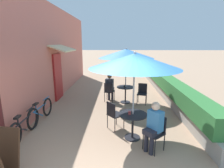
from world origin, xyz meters
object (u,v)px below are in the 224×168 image
Objects in this scene: patio_umbrella_near at (135,61)px; patio_table_mid at (125,91)px; cafe_chair_near_right at (114,113)px; patio_umbrella_mid at (126,54)px; cafe_chair_near_left at (156,130)px; coffee_cup_near at (130,113)px; seated_patron_near_left at (154,125)px; cafe_chair_mid_right at (142,92)px; bicycle_second at (41,112)px; cafe_chair_mid_left at (109,90)px; patio_table_near at (133,121)px; seated_patron_mid_left at (110,86)px; bicycle_leaning at (24,126)px; coffee_cup_mid at (125,86)px.

patio_umbrella_near is 3.10× the size of patio_table_mid.
patio_umbrella_mid is (0.46, 2.46, 1.63)m from cafe_chair_near_right.
cafe_chair_near_left reaches higher than coffee_cup_near.
patio_umbrella_near is at bearing -2.80° from seated_patron_near_left.
patio_umbrella_near is 2.74× the size of cafe_chair_near_right.
patio_umbrella_near reaches higher than patio_table_mid.
cafe_chair_mid_right reaches higher than bicycle_second.
cafe_chair_mid_left is at bearing -21.84° from seated_patron_near_left.
patio_table_near is 3.26m from seated_patron_mid_left.
cafe_chair_mid_left is at bearing 6.03° from cafe_chair_mid_right.
cafe_chair_near_right reaches higher than patio_table_near.
patio_umbrella_near reaches higher than coffee_cup_near.
coffee_cup_near is 3.01m from patio_table_mid.
seated_patron_near_left is 3.48m from bicycle_leaning.
seated_patron_mid_left reaches higher than patio_table_near.
cafe_chair_near_left is at bearing -57.00° from seated_patron_mid_left.
coffee_cup_mid is (0.67, -0.15, 0.24)m from cafe_chair_mid_left.
patio_table_near is at bearing -2.80° from seated_patron_near_left.
cafe_chair_mid_left is (-1.23, 3.64, -0.17)m from seated_patron_near_left.
patio_table_near is 0.73m from cafe_chair_near_right.
coffee_cup_near is (-0.09, -0.04, 0.24)m from patio_table_near.
patio_umbrella_near reaches higher than bicycle_leaning.
coffee_cup_near is at bearing 89.20° from cafe_chair_mid_right.
seated_patron_near_left is at bearing -52.29° from patio_umbrella_near.
seated_patron_near_left is 3.84m from cafe_chair_mid_left.
coffee_cup_mid is (0.65, -0.26, 0.07)m from seated_patron_mid_left.
cafe_chair_mid_left is 3.04m from bicycle_second.
coffee_cup_mid is at bearing 0.78° from cafe_chair_mid_left.
cafe_chair_near_left reaches higher than patio_table_mid.
cafe_chair_near_right is (-0.97, 1.07, -0.17)m from seated_patron_near_left.
cafe_chair_near_right is at bearing -100.67° from patio_table_mid.
cafe_chair_mid_left is (-0.78, 3.06, -1.63)m from patio_umbrella_near.
seated_patron_mid_left is (0.03, 0.11, 0.17)m from cafe_chair_mid_left.
cafe_chair_near_right is 2.69m from seated_patron_mid_left.
cafe_chair_near_right reaches higher than coffee_cup_near.
cafe_chair_near_right and cafe_chair_mid_right have the same top height.
patio_umbrella_near is 1.78m from cafe_chair_near_right.
patio_umbrella_mid reaches higher than cafe_chair_near_left.
bicycle_leaning is (-2.45, -0.58, -0.16)m from cafe_chair_near_right.
patio_umbrella_mid is (-0.51, 3.54, 1.46)m from seated_patron_near_left.
patio_umbrella_near is 2.74× the size of cafe_chair_near_left.
cafe_chair_mid_right is at bearing 6.03° from cafe_chair_mid_left.
bicycle_second is (-2.18, -2.11, -0.17)m from cafe_chair_mid_left.
patio_table_near is at bearing -88.77° from patio_umbrella_mid.
bicycle_leaning is at bearing -178.45° from patio_table_near.
bicycle_leaning reaches higher than bicycle_second.
coffee_cup_near is at bearing -90.57° from patio_table_mid.
coffee_cup_mid reaches higher than bicycle_leaning.
patio_table_near is 0.61× the size of seated_patron_mid_left.
cafe_chair_mid_right is (0.13, 3.37, 0.00)m from cafe_chair_near_left.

